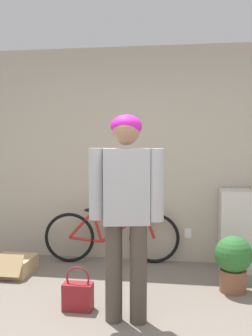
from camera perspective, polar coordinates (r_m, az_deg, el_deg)
wall_back at (r=4.81m, az=2.55°, el=1.94°), size 8.00×0.07×2.60m
person at (r=3.15m, az=0.00°, el=-4.66°), size 0.60×0.26×1.68m
bicycle at (r=4.80m, az=-2.11°, el=-9.77°), size 1.62×0.46×0.68m
handbag at (r=3.62m, az=-7.00°, el=-17.86°), size 0.26×0.14×0.39m
cardboard_box at (r=4.68m, az=-16.15°, el=-13.40°), size 0.43×0.54×0.26m
potted_plant at (r=4.06m, az=15.31°, el=-12.83°), size 0.36×0.36×0.55m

